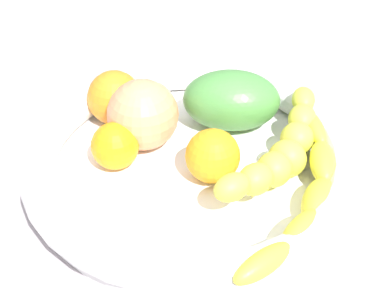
% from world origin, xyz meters
% --- Properties ---
extents(kitchen_counter, '(1.20, 1.20, 0.03)m').
position_xyz_m(kitchen_counter, '(0.00, 0.00, 0.01)').
color(kitchen_counter, '#9F969A').
rests_on(kitchen_counter, ground).
extents(fruit_bowl, '(0.35, 0.35, 0.05)m').
position_xyz_m(fruit_bowl, '(0.00, 0.00, 0.06)').
color(fruit_bowl, white).
rests_on(fruit_bowl, kitchen_counter).
extents(banana_draped_left, '(0.22, 0.16, 0.04)m').
position_xyz_m(banana_draped_left, '(0.06, -0.12, 0.07)').
color(banana_draped_left, yellow).
rests_on(banana_draped_left, fruit_bowl).
extents(banana_draped_right, '(0.20, 0.11, 0.05)m').
position_xyz_m(banana_draped_right, '(0.07, -0.06, 0.07)').
color(banana_draped_right, '#DEDB43').
rests_on(banana_draped_right, fruit_bowl).
extents(orange_front, '(0.06, 0.06, 0.06)m').
position_xyz_m(orange_front, '(0.01, -0.03, 0.07)').
color(orange_front, orange).
rests_on(orange_front, fruit_bowl).
extents(orange_mid_left, '(0.06, 0.06, 0.06)m').
position_xyz_m(orange_mid_left, '(-0.03, 0.12, 0.08)').
color(orange_mid_left, orange).
rests_on(orange_mid_left, fruit_bowl).
extents(orange_mid_right, '(0.05, 0.05, 0.05)m').
position_xyz_m(orange_mid_right, '(-0.07, 0.05, 0.07)').
color(orange_mid_right, orange).
rests_on(orange_mid_right, fruit_bowl).
extents(mango_green, '(0.14, 0.13, 0.07)m').
position_xyz_m(mango_green, '(0.08, 0.04, 0.08)').
color(mango_green, '#488A40').
rests_on(mango_green, fruit_bowl).
extents(peach_blush, '(0.08, 0.08, 0.08)m').
position_xyz_m(peach_blush, '(-0.02, 0.06, 0.08)').
color(peach_blush, '#EA9263').
rests_on(peach_blush, fruit_bowl).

